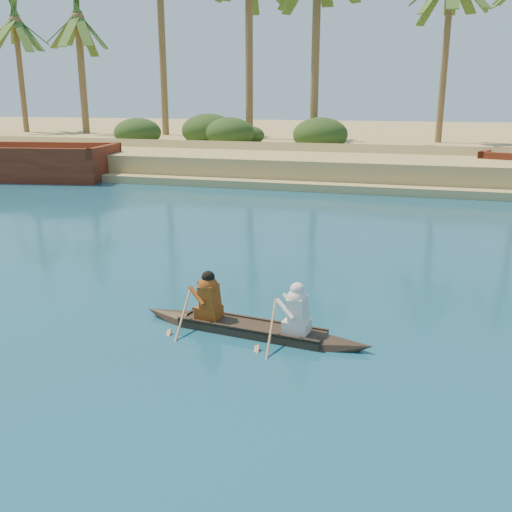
% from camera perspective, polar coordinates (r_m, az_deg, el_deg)
% --- Properties ---
extents(sandy_embankment, '(150.00, 51.00, 1.50)m').
position_cam_1_polar(sandy_embankment, '(51.01, 20.14, 10.47)').
color(sandy_embankment, tan).
rests_on(sandy_embankment, ground).
extents(palm_grove, '(110.00, 14.00, 16.00)m').
position_cam_1_polar(palm_grove, '(39.19, 22.08, 20.00)').
color(palm_grove, '#30581F').
rests_on(palm_grove, ground).
extents(shrub_cluster, '(100.00, 6.00, 2.40)m').
position_cam_1_polar(shrub_cluster, '(35.65, 21.41, 9.62)').
color(shrub_cluster, '#1B3E16').
rests_on(shrub_cluster, ground).
extents(canoe, '(4.64, 1.15, 1.27)m').
position_cam_1_polar(canoe, '(10.68, -0.47, -6.49)').
color(canoe, '#31261A').
rests_on(canoe, ground).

